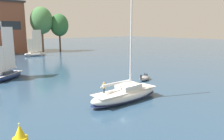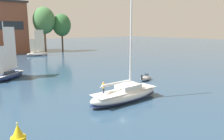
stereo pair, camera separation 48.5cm
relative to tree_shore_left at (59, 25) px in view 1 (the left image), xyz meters
The scene contains 8 objects.
ground_plane 76.52m from the tree_shore_left, 109.78° to the right, with size 400.00×400.00×0.00m, color #2D4C6B.
tree_shore_left is the anchor object (origin of this frame).
tree_shore_center 7.93m from the tree_shore_left, 167.04° to the left, with size 9.55×9.55×19.67m.
sailboat_main 76.35m from the tree_shore_left, 109.76° to the right, with size 11.95×3.45×16.36m.
sailboat_moored_near_marina 58.34m from the tree_shore_left, 127.30° to the right, with size 8.06×7.27×11.70m.
sailboat_moored_mid_channel 21.89m from the tree_shore_left, 146.52° to the right, with size 8.17×4.29×10.83m.
motor_tender 66.66m from the tree_shore_left, 102.03° to the right, with size 4.01×2.50×1.44m.
channel_buoy 85.79m from the tree_shore_left, 118.99° to the right, with size 1.30×1.30×2.32m.
Camera 1 is at (-20.75, -21.89, 10.28)m, focal length 35.00 mm.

